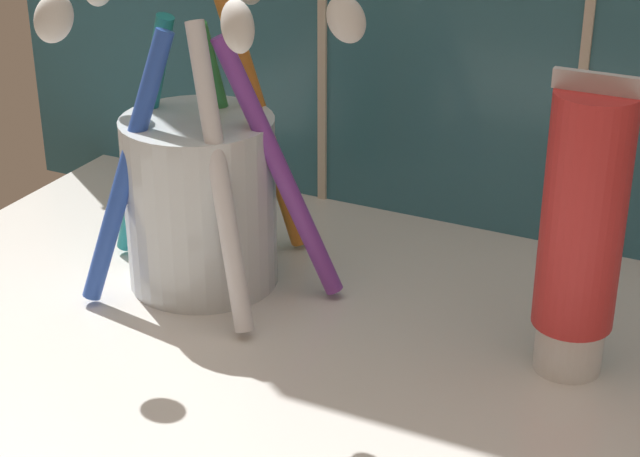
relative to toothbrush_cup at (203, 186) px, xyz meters
The scene contains 3 objects.
sink_counter 16.38cm from the toothbrush_cup, 22.67° to the right, with size 58.89×36.61×2.00cm, color silver.
toothbrush_cup is the anchor object (origin of this frame).
toothpaste_tube 18.72cm from the toothbrush_cup, ahead, with size 3.65×3.48×13.47cm.
Camera 1 is at (12.65, -35.06, 27.69)cm, focal length 60.00 mm.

